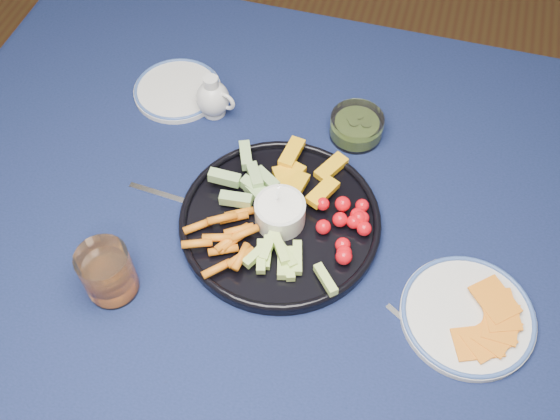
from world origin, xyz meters
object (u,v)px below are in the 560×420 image
(crudite_platter, at_px, (279,218))
(side_plate_extra, at_px, (177,90))
(dining_table, at_px, (337,236))
(creamer_pitcher, at_px, (213,98))
(cheese_plate, at_px, (468,315))
(juice_tumbler, at_px, (109,275))
(pickle_bowl, at_px, (356,127))

(crudite_platter, distance_m, side_plate_extra, 0.40)
(side_plate_extra, bearing_deg, dining_table, -26.82)
(dining_table, height_order, crudite_platter, crudite_platter)
(creamer_pitcher, relative_size, side_plate_extra, 0.51)
(cheese_plate, distance_m, juice_tumbler, 0.59)
(crudite_platter, bearing_deg, side_plate_extra, 138.73)
(crudite_platter, distance_m, cheese_plate, 0.36)
(cheese_plate, height_order, juice_tumbler, juice_tumbler)
(juice_tumbler, relative_size, side_plate_extra, 0.56)
(creamer_pitcher, height_order, side_plate_extra, creamer_pitcher)
(juice_tumbler, bearing_deg, dining_table, 37.93)
(crudite_platter, relative_size, creamer_pitcher, 3.85)
(pickle_bowl, bearing_deg, creamer_pitcher, -176.03)
(cheese_plate, relative_size, juice_tumbler, 2.16)
(pickle_bowl, height_order, cheese_plate, pickle_bowl)
(pickle_bowl, xyz_separation_m, cheese_plate, (0.26, -0.34, -0.01))
(dining_table, relative_size, cheese_plate, 7.55)
(juice_tumbler, bearing_deg, crudite_platter, 40.62)
(dining_table, xyz_separation_m, pickle_bowl, (-0.01, 0.19, 0.11))
(pickle_bowl, relative_size, side_plate_extra, 0.58)
(crudite_platter, relative_size, pickle_bowl, 3.44)
(juice_tumbler, bearing_deg, creamer_pitcher, 86.07)
(dining_table, bearing_deg, crudite_platter, -149.13)
(cheese_plate, bearing_deg, pickle_bowl, 127.37)
(dining_table, distance_m, creamer_pitcher, 0.37)
(creamer_pitcher, distance_m, cheese_plate, 0.64)
(cheese_plate, distance_m, side_plate_extra, 0.74)
(dining_table, relative_size, pickle_bowl, 15.78)
(juice_tumbler, height_order, side_plate_extra, juice_tumbler)
(crudite_platter, xyz_separation_m, cheese_plate, (0.35, -0.09, -0.01))
(crudite_platter, distance_m, pickle_bowl, 0.26)
(cheese_plate, bearing_deg, juice_tumbler, -169.40)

